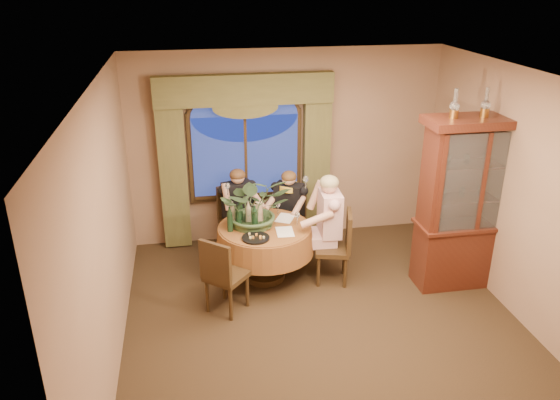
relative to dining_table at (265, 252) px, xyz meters
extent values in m
plane|color=black|center=(0.51, -1.25, -0.38)|extent=(5.00, 5.00, 0.00)
plane|color=#87654C|center=(0.51, 1.25, 1.02)|extent=(4.50, 0.00, 4.50)
plane|color=#87654C|center=(2.76, -1.25, 1.02)|extent=(0.00, 5.00, 5.00)
plane|color=white|center=(0.51, -1.25, 2.42)|extent=(5.00, 5.00, 0.00)
cube|color=#4D4D28|center=(-1.12, 1.13, 0.80)|extent=(0.38, 0.14, 2.32)
cube|color=#4D4D28|center=(0.94, 1.13, 0.80)|extent=(0.38, 0.14, 2.32)
cylinder|color=maroon|center=(0.00, 0.00, 0.00)|extent=(1.41, 1.41, 0.75)
cube|color=#39160E|center=(2.50, -0.53, 0.72)|extent=(1.36, 0.54, 2.20)
cube|color=black|center=(0.84, -0.21, 0.10)|extent=(0.51, 0.51, 0.96)
cube|color=black|center=(0.44, 0.74, 0.10)|extent=(0.58, 0.58, 0.96)
cube|color=black|center=(-0.28, 0.79, 0.10)|extent=(0.53, 0.53, 0.96)
cube|color=black|center=(-0.55, -0.64, 0.10)|extent=(0.59, 0.59, 0.96)
imported|color=#385632|center=(-0.11, 0.09, 0.96)|extent=(0.89, 0.99, 0.77)
imported|color=#43552E|center=(0.01, -0.08, 0.40)|extent=(0.14, 0.14, 0.04)
cylinder|color=black|center=(-0.16, -0.33, 0.39)|extent=(0.34, 0.34, 0.02)
cylinder|color=tan|center=(-0.40, 0.10, 0.54)|extent=(0.07, 0.07, 0.33)
cylinder|color=black|center=(-0.44, -0.06, 0.54)|extent=(0.07, 0.07, 0.33)
cylinder|color=black|center=(-0.13, -0.08, 0.54)|extent=(0.07, 0.07, 0.33)
cylinder|color=black|center=(-0.33, 0.01, 0.54)|extent=(0.07, 0.07, 0.33)
cylinder|color=black|center=(-0.29, 0.15, 0.54)|extent=(0.07, 0.07, 0.33)
cylinder|color=tan|center=(-0.20, 0.06, 0.54)|extent=(0.07, 0.07, 0.33)
cube|color=white|center=(0.22, -0.21, 0.38)|extent=(0.23, 0.31, 0.00)
cube|color=white|center=(0.30, 0.19, 0.38)|extent=(0.32, 0.36, 0.00)
camera|label=1|loc=(-0.91, -6.21, 3.38)|focal=35.00mm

